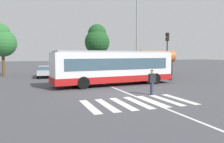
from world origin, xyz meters
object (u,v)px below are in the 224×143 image
at_px(parked_car_teal, 69,70).
at_px(background_tree_left, 2,40).
at_px(parked_car_red, 109,69).
at_px(bus_stop_shelter, 157,57).
at_px(background_tree_right, 97,40).
at_px(traffic_light_far_corner, 167,48).
at_px(parked_car_silver, 45,71).
at_px(pedestrian_crossing_street, 152,81).
at_px(parked_car_charcoal, 128,69).
at_px(city_transit_bus, 114,67).
at_px(parked_car_black, 89,70).
at_px(twin_arm_street_lamp, 137,28).

height_order(parked_car_teal, background_tree_left, background_tree_left).
bearing_deg(parked_car_red, bus_stop_shelter, -26.99).
distance_m(background_tree_left, background_tree_right, 14.30).
xyz_separation_m(parked_car_red, traffic_light_far_corner, (4.67, -6.19, 2.65)).
relative_size(parked_car_silver, parked_car_teal, 0.99).
distance_m(parked_car_red, traffic_light_far_corner, 8.20).
bearing_deg(traffic_light_far_corner, background_tree_right, 106.49).
relative_size(pedestrian_crossing_street, background_tree_right, 0.23).
bearing_deg(parked_car_charcoal, background_tree_right, 105.44).
distance_m(traffic_light_far_corner, background_tree_right, 14.45).
relative_size(bus_stop_shelter, background_tree_right, 0.62).
distance_m(parked_car_teal, traffic_light_far_corner, 12.02).
bearing_deg(parked_car_silver, city_transit_bus, -59.68).
relative_size(city_transit_bus, background_tree_left, 1.73).
distance_m(parked_car_black, background_tree_left, 11.30).
distance_m(pedestrian_crossing_street, traffic_light_far_corner, 11.00).
bearing_deg(background_tree_right, parked_car_teal, -127.88).
xyz_separation_m(pedestrian_crossing_street, parked_car_silver, (-5.96, 14.71, -0.20)).
xyz_separation_m(background_tree_left, background_tree_right, (13.57, 4.46, 0.66)).
bearing_deg(parked_car_charcoal, parked_car_red, -178.83).
xyz_separation_m(parked_car_red, twin_arm_street_lamp, (2.96, -2.05, 5.31)).
bearing_deg(background_tree_right, bus_stop_shelter, -64.78).
xyz_separation_m(bus_stop_shelter, twin_arm_street_lamp, (-2.52, 0.74, 3.65)).
distance_m(pedestrian_crossing_street, background_tree_left, 20.99).
relative_size(parked_car_silver, traffic_light_far_corner, 0.90).
xyz_separation_m(parked_car_charcoal, twin_arm_street_lamp, (0.28, -2.11, 5.31)).
xyz_separation_m(city_transit_bus, parked_car_black, (-0.00, 9.01, -0.82)).
bearing_deg(city_transit_bus, bus_stop_shelter, 36.73).
bearing_deg(parked_car_silver, traffic_light_far_corner, -26.69).
bearing_deg(bus_stop_shelter, parked_car_red, 153.01).
bearing_deg(parked_car_red, parked_car_teal, 179.28).
xyz_separation_m(pedestrian_crossing_street, traffic_light_far_corner, (6.77, 8.31, 2.45)).
relative_size(pedestrian_crossing_street, parked_car_charcoal, 0.38).
distance_m(pedestrian_crossing_street, parked_car_charcoal, 15.32).
distance_m(parked_car_red, background_tree_right, 8.75).
relative_size(twin_arm_street_lamp, background_tree_left, 1.53).
bearing_deg(parked_car_red, twin_arm_street_lamp, -34.78).
bearing_deg(traffic_light_far_corner, parked_car_black, 139.63).
relative_size(parked_car_charcoal, background_tree_right, 0.60).
distance_m(parked_car_charcoal, traffic_light_far_corner, 7.07).
bearing_deg(background_tree_right, twin_arm_street_lamp, -76.25).
bearing_deg(parked_car_charcoal, bus_stop_shelter, -45.43).
bearing_deg(parked_car_silver, parked_car_red, -1.48).
bearing_deg(traffic_light_far_corner, parked_car_charcoal, 107.75).
distance_m(city_transit_bus, parked_car_charcoal, 10.50).
distance_m(traffic_light_far_corner, background_tree_left, 19.97).
xyz_separation_m(parked_car_teal, bus_stop_shelter, (10.72, -2.86, 1.65)).
bearing_deg(city_transit_bus, background_tree_right, 78.61).
height_order(city_transit_bus, background_tree_left, background_tree_left).
height_order(parked_car_red, twin_arm_street_lamp, twin_arm_street_lamp).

